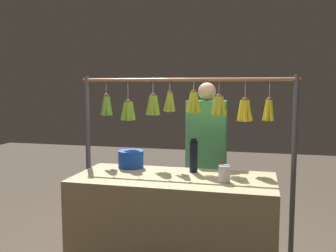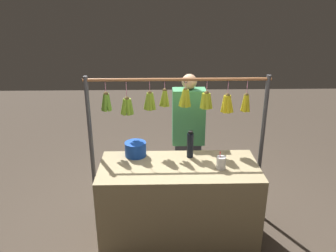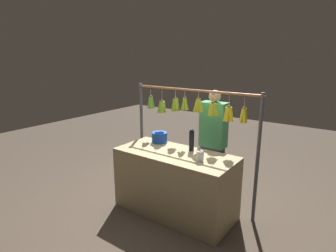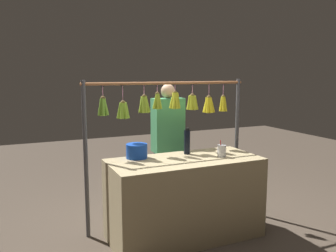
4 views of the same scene
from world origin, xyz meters
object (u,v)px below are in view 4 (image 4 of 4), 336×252
at_px(vendor_person, 168,149).
at_px(blue_bucket, 137,151).
at_px(drink_cup, 222,151).
at_px(water_bottle, 187,142).

bearing_deg(vendor_person, blue_bucket, 41.54).
bearing_deg(vendor_person, drink_cup, 106.62).
distance_m(water_bottle, vendor_person, 0.60).
height_order(drink_cup, vendor_person, vendor_person).
height_order(blue_bucket, vendor_person, vendor_person).
bearing_deg(drink_cup, water_bottle, -43.59).
distance_m(drink_cup, vendor_person, 0.87).
xyz_separation_m(water_bottle, drink_cup, (-0.27, 0.26, -0.07)).
relative_size(water_bottle, drink_cup, 1.62).
bearing_deg(drink_cup, vendor_person, -73.38).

